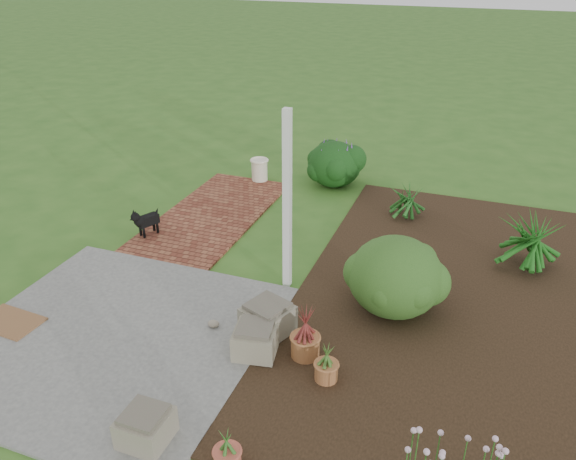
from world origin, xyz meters
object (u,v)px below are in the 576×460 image
(stone_trough_near, at_px, (146,428))
(evergreen_shrub, at_px, (395,275))
(cream_ceramic_urn, at_px, (260,170))
(black_dog, at_px, (145,220))

(stone_trough_near, height_order, evergreen_shrub, evergreen_shrub)
(stone_trough_near, height_order, cream_ceramic_urn, cream_ceramic_urn)
(cream_ceramic_urn, relative_size, evergreen_shrub, 0.35)
(cream_ceramic_urn, distance_m, evergreen_shrub, 4.82)
(stone_trough_near, relative_size, cream_ceramic_urn, 1.05)
(stone_trough_near, height_order, black_dog, black_dog)
(cream_ceramic_urn, height_order, evergreen_shrub, evergreen_shrub)
(black_dog, height_order, evergreen_shrub, evergreen_shrub)
(black_dog, height_order, cream_ceramic_urn, black_dog)
(stone_trough_near, relative_size, evergreen_shrub, 0.37)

